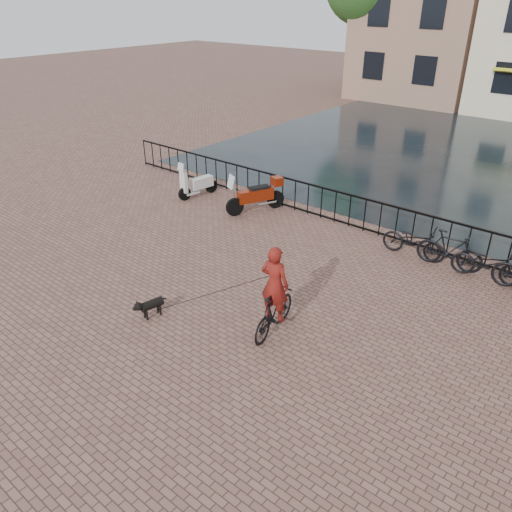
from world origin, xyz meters
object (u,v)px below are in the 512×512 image
Objects in this scene: dog at (152,307)px; motorcycle at (255,192)px; scooter at (198,178)px; cyclist at (274,296)px.

motorcycle reaches higher than dog.
motorcycle is 2.41m from scooter.
cyclist is 2.76m from dog.
dog is 7.26m from scooter.
scooter is (-4.41, 5.75, 0.42)m from dog.
motorcycle is at bearing -56.66° from cyclist.
cyclist is at bearing 39.04° from dog.
scooter reaches higher than dog.
cyclist reaches higher than scooter.
cyclist is 1.19× the size of motorcycle.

